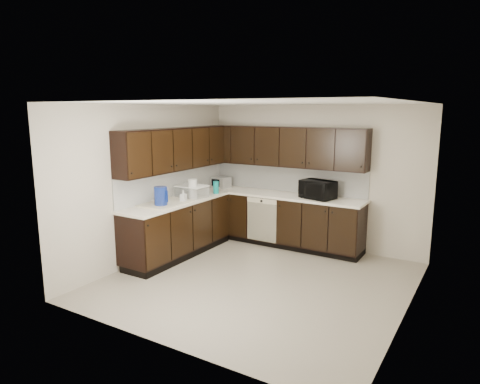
{
  "coord_description": "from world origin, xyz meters",
  "views": [
    {
      "loc": [
        2.77,
        -5.07,
        2.41
      ],
      "look_at": [
        -0.66,
        0.6,
        1.14
      ],
      "focal_mm": 32.0,
      "sensor_mm": 36.0,
      "label": 1
    }
  ],
  "objects_px": {
    "sink": "(165,208)",
    "microwave": "(318,190)",
    "storage_bin": "(192,191)",
    "toaster_oven": "(221,182)",
    "blue_pitcher": "(161,196)"
  },
  "relations": [
    {
      "from": "sink",
      "to": "microwave",
      "type": "height_order",
      "value": "microwave"
    },
    {
      "from": "toaster_oven",
      "to": "blue_pitcher",
      "type": "height_order",
      "value": "blue_pitcher"
    },
    {
      "from": "sink",
      "to": "toaster_oven",
      "type": "relative_size",
      "value": 2.5
    },
    {
      "from": "microwave",
      "to": "toaster_oven",
      "type": "distance_m",
      "value": 1.98
    },
    {
      "from": "microwave",
      "to": "storage_bin",
      "type": "xyz_separation_m",
      "value": [
        -1.9,
        -0.98,
        -0.06
      ]
    },
    {
      "from": "microwave",
      "to": "toaster_oven",
      "type": "bearing_deg",
      "value": -166.33
    },
    {
      "from": "sink",
      "to": "storage_bin",
      "type": "height_order",
      "value": "sink"
    },
    {
      "from": "toaster_oven",
      "to": "storage_bin",
      "type": "xyz_separation_m",
      "value": [
        0.08,
        -1.02,
        -0.01
      ]
    },
    {
      "from": "storage_bin",
      "to": "blue_pitcher",
      "type": "distance_m",
      "value": 0.83
    },
    {
      "from": "sink",
      "to": "microwave",
      "type": "relative_size",
      "value": 1.48
    },
    {
      "from": "sink",
      "to": "storage_bin",
      "type": "xyz_separation_m",
      "value": [
        0.01,
        0.68,
        0.15
      ]
    },
    {
      "from": "microwave",
      "to": "storage_bin",
      "type": "bearing_deg",
      "value": -137.75
    },
    {
      "from": "microwave",
      "to": "storage_bin",
      "type": "height_order",
      "value": "microwave"
    },
    {
      "from": "toaster_oven",
      "to": "blue_pitcher",
      "type": "xyz_separation_m",
      "value": [
        0.11,
        -1.85,
        0.05
      ]
    },
    {
      "from": "storage_bin",
      "to": "blue_pitcher",
      "type": "relative_size",
      "value": 1.59
    }
  ]
}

